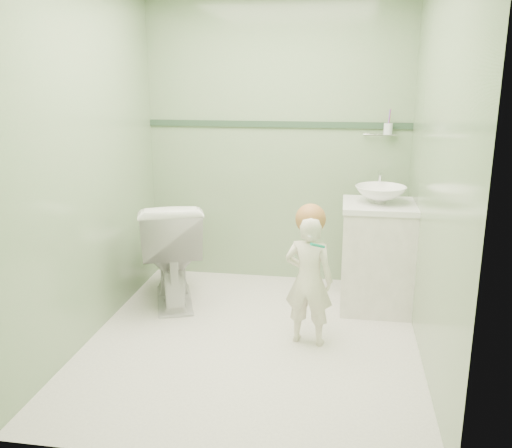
# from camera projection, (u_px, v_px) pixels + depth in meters

# --- Properties ---
(ground) EXTENTS (2.50, 2.50, 0.00)m
(ground) POSITION_uv_depth(u_px,v_px,m) (252.00, 340.00, 3.73)
(ground) COLOR beige
(ground) RESTS_ON ground
(room_shell) EXTENTS (2.50, 2.54, 2.40)m
(room_shell) POSITION_uv_depth(u_px,v_px,m) (252.00, 165.00, 3.42)
(room_shell) COLOR #84AA79
(room_shell) RESTS_ON ground
(trim_stripe) EXTENTS (2.20, 0.02, 0.05)m
(trim_stripe) POSITION_uv_depth(u_px,v_px,m) (277.00, 124.00, 4.56)
(trim_stripe) COLOR #2E4933
(trim_stripe) RESTS_ON room_shell
(vanity) EXTENTS (0.52, 0.50, 0.80)m
(vanity) POSITION_uv_depth(u_px,v_px,m) (377.00, 258.00, 4.17)
(vanity) COLOR beige
(vanity) RESTS_ON ground
(counter) EXTENTS (0.54, 0.52, 0.04)m
(counter) POSITION_uv_depth(u_px,v_px,m) (380.00, 206.00, 4.06)
(counter) COLOR white
(counter) RESTS_ON vanity
(basin) EXTENTS (0.37, 0.37, 0.13)m
(basin) POSITION_uv_depth(u_px,v_px,m) (381.00, 195.00, 4.04)
(basin) COLOR white
(basin) RESTS_ON counter
(faucet) EXTENTS (0.03, 0.13, 0.18)m
(faucet) POSITION_uv_depth(u_px,v_px,m) (380.00, 179.00, 4.19)
(faucet) COLOR silver
(faucet) RESTS_ON counter
(cup_holder) EXTENTS (0.26, 0.07, 0.21)m
(cup_holder) POSITION_uv_depth(u_px,v_px,m) (387.00, 129.00, 4.38)
(cup_holder) COLOR silver
(cup_holder) RESTS_ON room_shell
(toilet) EXTENTS (0.71, 0.92, 0.83)m
(toilet) POSITION_uv_depth(u_px,v_px,m) (171.00, 251.00, 4.29)
(toilet) COLOR white
(toilet) RESTS_ON ground
(toddler) EXTENTS (0.35, 0.26, 0.89)m
(toddler) POSITION_uv_depth(u_px,v_px,m) (309.00, 280.00, 3.60)
(toddler) COLOR silver
(toddler) RESTS_ON ground
(hair_cap) EXTENTS (0.20, 0.20, 0.20)m
(hair_cap) POSITION_uv_depth(u_px,v_px,m) (311.00, 219.00, 3.52)
(hair_cap) COLOR #A16836
(hair_cap) RESTS_ON toddler
(teal_toothbrush) EXTENTS (0.11, 0.14, 0.08)m
(teal_toothbrush) POSITION_uv_depth(u_px,v_px,m) (317.00, 245.00, 3.39)
(teal_toothbrush) COLOR #109874
(teal_toothbrush) RESTS_ON toddler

